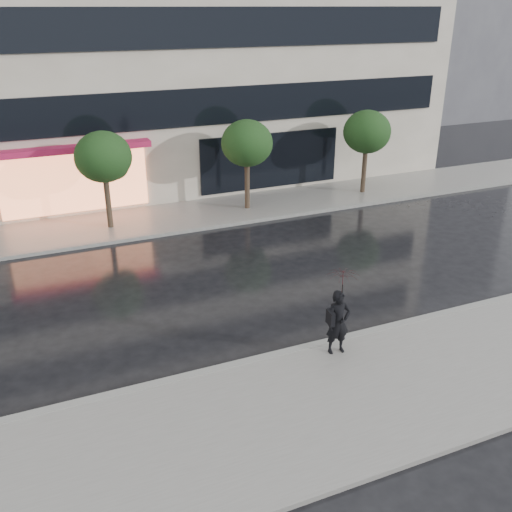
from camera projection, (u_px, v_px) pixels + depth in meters
ground at (285, 333)px, 15.83m from camera, size 120.00×120.00×0.00m
sidewalk_near at (347, 399)px, 13.07m from camera, size 60.00×4.50×0.12m
sidewalk_far at (181, 216)px, 24.42m from camera, size 60.00×3.50×0.12m
curb_near at (302, 349)px, 14.96m from camera, size 60.00×0.25×0.14m
curb_far at (193, 230)px, 22.94m from camera, size 60.00×0.25×0.14m
bg_building_right at (426, 10)px, 45.54m from camera, size 12.00×12.00×16.00m
tree_mid_west at (105, 158)px, 22.02m from camera, size 2.20×2.20×3.99m
tree_mid_east at (248, 145)px, 24.19m from camera, size 2.20×2.20×3.99m
tree_far_east at (368, 133)px, 26.36m from camera, size 2.20×2.20×3.99m
pedestrian_with_umbrella at (341, 302)px, 14.21m from camera, size 0.89×0.91×2.32m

